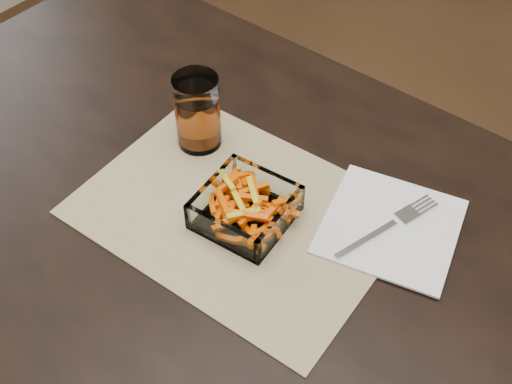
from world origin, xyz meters
TOP-DOWN VIEW (x-y plane):
  - dining_table at (0.00, 0.00)m, footprint 1.60×0.90m
  - placemat at (-0.11, 0.05)m, footprint 0.47×0.35m
  - glass_bowl at (-0.09, 0.05)m, footprint 0.14×0.14m
  - tumbler at (-0.25, 0.13)m, footprint 0.07×0.07m
  - napkin at (0.08, 0.16)m, footprint 0.23×0.23m
  - fork at (0.08, 0.16)m, footprint 0.07×0.18m

SIDE VIEW (x-z plane):
  - dining_table at x=0.00m, z-range 0.29..1.04m
  - placemat at x=-0.11m, z-range 0.75..0.75m
  - napkin at x=0.08m, z-range 0.75..0.76m
  - fork at x=0.08m, z-range 0.76..0.76m
  - glass_bowl at x=-0.09m, z-range 0.75..0.80m
  - tumbler at x=-0.25m, z-range 0.75..0.87m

